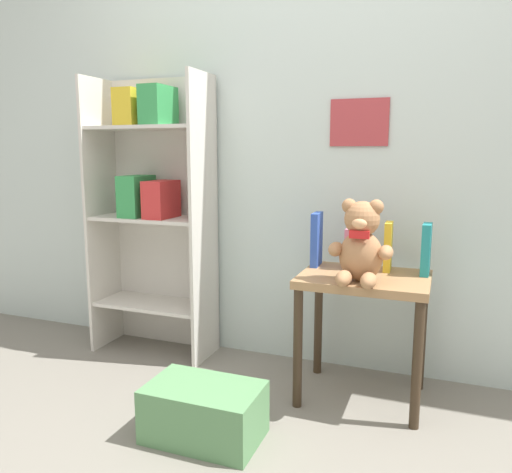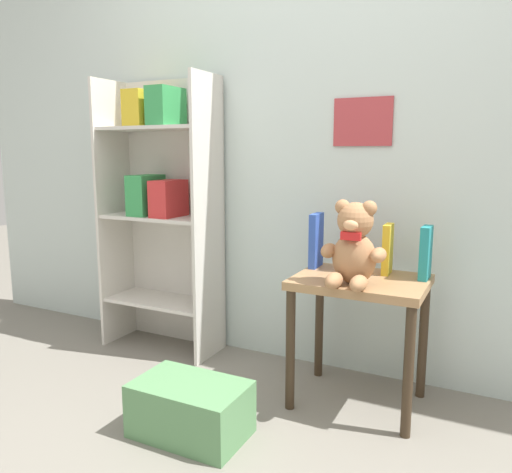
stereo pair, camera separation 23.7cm
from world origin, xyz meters
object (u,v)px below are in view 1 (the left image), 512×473
Objects in this scene: book_standing_blue at (317,239)px; storage_bin at (204,412)px; teddy_bear at (361,245)px; book_standing_pink at (351,248)px; book_standing_teal at (426,249)px; book_standing_yellow at (388,247)px; bookshelf_side at (154,198)px; display_table at (364,297)px.

book_standing_blue reaches higher than storage_bin.
teddy_bear reaches higher than book_standing_pink.
teddy_bear is 0.91m from storage_bin.
book_standing_teal reaches higher than storage_bin.
storage_bin is at bearing -138.14° from book_standing_teal.
book_standing_blue is 0.92m from storage_bin.
teddy_bear is 0.26m from book_standing_pink.
book_standing_blue reaches higher than book_standing_yellow.
teddy_bear reaches higher than book_standing_teal.
display_table is at bearing -8.61° from bookshelf_side.
book_standing_pink is 0.85× the size of book_standing_yellow.
display_table is 1.66× the size of teddy_bear.
book_standing_pink is at bearing 108.64° from teddy_bear.
bookshelf_side is 4.35× the size of teddy_bear.
bookshelf_side is 0.93m from book_standing_blue.
book_standing_blue is (-0.24, 0.11, 0.23)m from display_table.
book_standing_teal is at bearing 41.94° from teddy_bear.
display_table is at bearing -155.82° from book_standing_teal.
display_table is (1.16, -0.18, -0.38)m from bookshelf_side.
teddy_bear is (-0.00, -0.12, 0.26)m from display_table.
bookshelf_side is at bearing 174.28° from book_standing_blue.
book_standing_blue is at bearing -179.71° from book_standing_yellow.
book_standing_teal is (1.41, -0.07, -0.17)m from bookshelf_side.
book_standing_pink is (-0.08, 0.23, -0.06)m from teddy_bear.
book_standing_pink reaches higher than storage_bin.
teddy_bear reaches higher than book_standing_blue.
bookshelf_side is 1.20m from teddy_bear.
display_table is 0.26m from book_standing_yellow.
book_standing_blue reaches higher than book_standing_pink.
book_standing_blue is (-0.24, 0.23, -0.03)m from teddy_bear.
book_standing_pink is at bearing -3.18° from bookshelf_side.
bookshelf_side is at bearing 178.27° from book_standing_teal.
book_standing_blue is at bearing 155.18° from display_table.
book_standing_teal is at bearing -2.90° from book_standing_blue.
book_standing_teal is at bearing -2.96° from bookshelf_side.
book_standing_yellow is at bearing -2.28° from bookshelf_side.
book_standing_blue is 0.49m from book_standing_teal.
bookshelf_side reaches higher than book_standing_yellow.
storage_bin is at bearing -47.92° from bookshelf_side.
display_table is 2.26× the size of book_standing_blue.
book_standing_yellow is (0.08, 0.24, -0.05)m from teddy_bear.
book_standing_pink is (-0.08, 0.12, 0.19)m from display_table.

